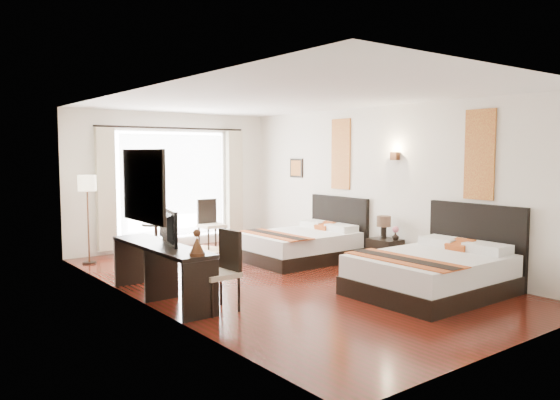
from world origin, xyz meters
TOP-DOWN VIEW (x-y plane):
  - floor at (0.00, 0.00)m, footprint 4.50×7.50m
  - ceiling at (0.00, 0.00)m, footprint 4.50×7.50m
  - wall_headboard at (2.25, 0.00)m, footprint 0.01×7.50m
  - wall_desk at (-2.25, 0.00)m, footprint 0.01×7.50m
  - wall_window at (0.00, 3.75)m, footprint 4.50×0.01m
  - wall_entry at (0.00, -3.75)m, footprint 4.50×0.01m
  - window_glass at (0.00, 3.73)m, footprint 2.40×0.02m
  - sheer_curtain at (0.00, 3.67)m, footprint 2.30×0.02m
  - drape_left at (-1.45, 3.63)m, footprint 0.35×0.14m
  - drape_right at (1.45, 3.63)m, footprint 0.35×0.14m
  - art_panel_near at (2.23, -1.94)m, footprint 0.03×0.50m
  - art_panel_far at (2.23, 1.04)m, footprint 0.03×0.50m
  - wall_sconce at (2.19, -0.34)m, footprint 0.10×0.14m
  - mirror_frame at (-2.22, 0.08)m, footprint 0.04×1.25m
  - mirror_glass at (-2.19, 0.08)m, footprint 0.01×1.12m
  - bed_near at (1.23, -1.94)m, footprint 2.15×1.68m
  - bed_far at (1.30, 1.04)m, footprint 2.02×1.57m
  - nightstand at (1.98, -0.34)m, footprint 0.42×0.52m
  - table_lamp at (2.02, -0.26)m, footprint 0.24×0.24m
  - vase at (2.01, -0.54)m, footprint 0.14×0.14m
  - console_desk at (-1.99, 0.08)m, footprint 0.50×2.20m
  - television at (-1.97, 0.04)m, footprint 0.31×0.83m
  - bronze_figurine at (-1.99, -0.92)m, footprint 0.25×0.25m
  - desk_chair at (-1.64, -0.82)m, footprint 0.49×0.49m
  - floor_lamp at (-1.97, 3.10)m, footprint 0.32×0.32m
  - side_table at (-0.67, 3.12)m, footprint 0.54×0.54m
  - fruit_bowl at (-0.67, 3.15)m, footprint 0.25×0.25m
  - window_chair at (0.58, 3.16)m, footprint 0.47×0.47m
  - jute_rug at (0.09, 2.94)m, footprint 1.53×1.28m

SIDE VIEW (x-z plane):
  - floor at x=0.00m, z-range -0.01..0.00m
  - jute_rug at x=0.09m, z-range 0.00..0.01m
  - nightstand at x=1.98m, z-range 0.00..0.50m
  - bed_far at x=1.30m, z-range -0.27..0.86m
  - desk_chair at x=-1.64m, z-range -0.20..0.81m
  - window_chair at x=0.58m, z-range -0.20..0.82m
  - side_table at x=-0.67m, z-range 0.00..0.62m
  - bed_near at x=1.23m, z-range -0.29..0.92m
  - console_desk at x=-1.99m, z-range 0.00..0.76m
  - vase at x=2.01m, z-range 0.50..0.63m
  - fruit_bowl at x=-0.67m, z-range 0.62..0.68m
  - table_lamp at x=2.02m, z-range 0.57..0.96m
  - bronze_figurine at x=-1.99m, z-range 0.75..1.03m
  - television at x=-1.97m, z-range 0.76..1.23m
  - drape_left at x=-1.45m, z-range 0.10..2.46m
  - drape_right at x=1.45m, z-range 0.10..2.46m
  - sheer_curtain at x=0.00m, z-range 0.25..2.35m
  - window_glass at x=0.00m, z-range 0.20..2.40m
  - floor_lamp at x=-1.97m, z-range 0.55..2.13m
  - wall_headboard at x=2.25m, z-range 0.00..2.80m
  - wall_desk at x=-2.25m, z-range 0.00..2.80m
  - wall_window at x=0.00m, z-range 0.00..2.80m
  - wall_entry at x=0.00m, z-range 0.00..2.80m
  - mirror_frame at x=-2.22m, z-range 1.08..2.02m
  - mirror_glass at x=-2.19m, z-range 1.14..1.96m
  - wall_sconce at x=2.19m, z-range 1.85..1.99m
  - art_panel_near at x=2.23m, z-range 1.27..2.62m
  - art_panel_far at x=2.23m, z-range 1.27..2.62m
  - ceiling at x=0.00m, z-range 2.78..2.80m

